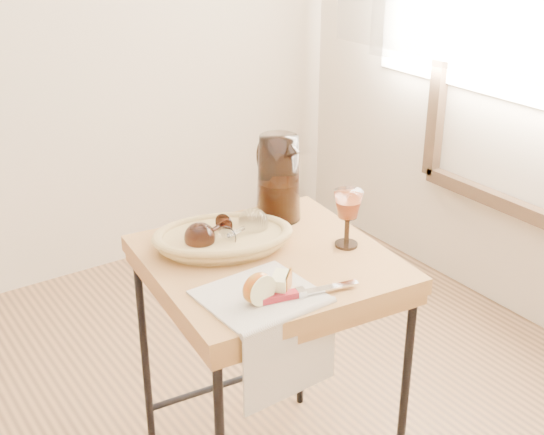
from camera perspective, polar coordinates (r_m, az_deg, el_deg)
side_table at (r=2.12m, az=-0.31°, el=-12.38°), size 0.67×0.67×0.78m
tea_towel at (r=1.73m, az=-0.96°, el=-6.19°), size 0.27×0.25×0.01m
bread_basket at (r=1.95m, az=-3.88°, el=-1.78°), size 0.40×0.34×0.05m
goblet_lying_a at (r=1.94m, az=-4.88°, el=-1.09°), size 0.16×0.13×0.08m
goblet_lying_b at (r=1.95m, az=-2.34°, el=-0.87°), size 0.16×0.12×0.08m
pitcher at (r=2.09m, az=0.51°, el=3.14°), size 0.18×0.26×0.29m
wine_goblet at (r=1.95m, az=5.96°, el=-0.09°), size 0.08×0.08×0.16m
apple_half at (r=1.68m, az=-1.20°, el=-5.55°), size 0.09×0.05×0.08m
apple_wedge at (r=1.73m, az=0.66°, el=-5.22°), size 0.07×0.07×0.05m
table_knife at (r=1.73m, az=2.56°, el=-5.81°), size 0.25×0.08×0.02m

